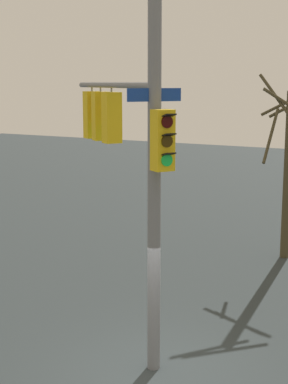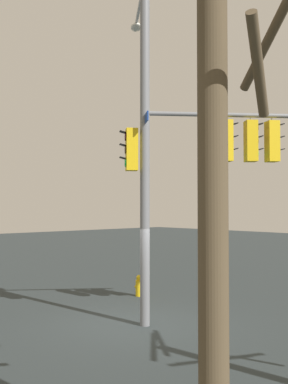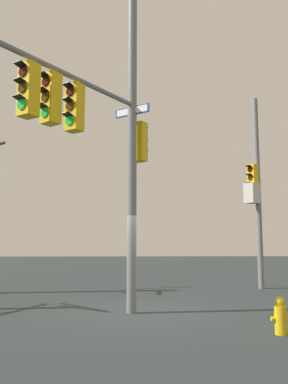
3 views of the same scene
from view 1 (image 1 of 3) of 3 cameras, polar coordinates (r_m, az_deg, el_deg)
The scene contains 3 objects.
ground_plane at distance 11.82m, azimuth 0.94°, elevation -17.52°, with size 80.00×80.00×0.00m, color #2B3334.
main_signal_pole_assembly at distance 11.52m, azimuth -1.62°, elevation 7.94°, with size 5.40×4.00×9.39m.
bare_tree_across_street at distance 18.91m, azimuth 13.88°, elevation 2.67°, with size 2.14×2.06×5.86m.
Camera 1 is at (9.23, 4.82, 5.59)m, focal length 54.29 mm.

